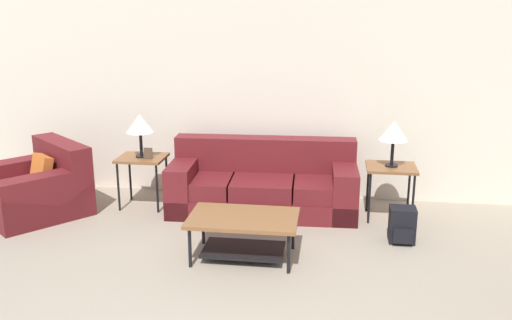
# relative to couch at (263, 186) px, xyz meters

# --- Properties ---
(wall_back) EXTENTS (9.12, 0.06, 2.60)m
(wall_back) POSITION_rel_couch_xyz_m (0.09, 0.60, 1.00)
(wall_back) COLOR silver
(wall_back) RESTS_ON ground_plane
(couch) EXTENTS (2.18, 0.94, 0.82)m
(couch) POSITION_rel_couch_xyz_m (0.00, 0.00, 0.00)
(couch) COLOR maroon
(couch) RESTS_ON ground_plane
(armchair) EXTENTS (1.48, 1.48, 0.80)m
(armchair) POSITION_rel_couch_xyz_m (-2.59, -0.44, -0.02)
(armchair) COLOR maroon
(armchair) RESTS_ON ground_plane
(coffee_table) EXTENTS (1.03, 0.66, 0.42)m
(coffee_table) POSITION_rel_couch_xyz_m (-0.02, -1.31, 0.01)
(coffee_table) COLOR brown
(coffee_table) RESTS_ON ground_plane
(side_table_left) EXTENTS (0.55, 0.47, 0.61)m
(side_table_left) POSITION_rel_couch_xyz_m (-1.44, -0.05, 0.25)
(side_table_left) COLOR brown
(side_table_left) RESTS_ON ground_plane
(side_table_right) EXTENTS (0.55, 0.47, 0.61)m
(side_table_right) POSITION_rel_couch_xyz_m (1.44, -0.05, 0.25)
(side_table_right) COLOR brown
(side_table_right) RESTS_ON ground_plane
(table_lamp_left) EXTENTS (0.32, 0.32, 0.51)m
(table_lamp_left) POSITION_rel_couch_xyz_m (-1.44, -0.05, 0.71)
(table_lamp_left) COLOR black
(table_lamp_left) RESTS_ON side_table_left
(table_lamp_right) EXTENTS (0.32, 0.32, 0.51)m
(table_lamp_right) POSITION_rel_couch_xyz_m (1.44, -0.05, 0.71)
(table_lamp_right) COLOR black
(table_lamp_right) RESTS_ON side_table_right
(backpack) EXTENTS (0.26, 0.29, 0.37)m
(backpack) POSITION_rel_couch_xyz_m (1.52, -0.72, -0.12)
(backpack) COLOR black
(backpack) RESTS_ON ground_plane
(picture_frame) EXTENTS (0.10, 0.04, 0.13)m
(picture_frame) POSITION_rel_couch_xyz_m (-1.34, -0.13, 0.38)
(picture_frame) COLOR #4C3828
(picture_frame) RESTS_ON side_table_left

